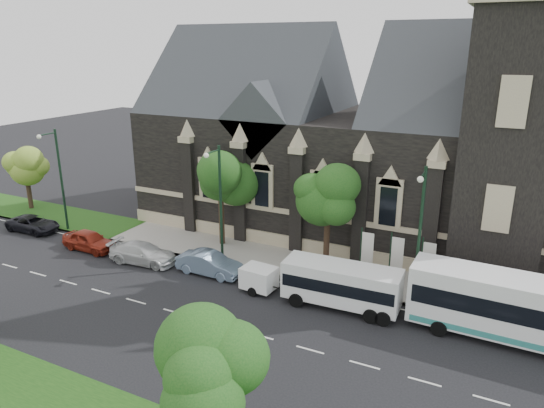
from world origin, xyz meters
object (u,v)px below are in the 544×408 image
Objects in this scene: street_lamp_mid at (219,200)px; car_far_black at (33,224)px; street_lamp_far at (59,175)px; tree_walk_left at (224,177)px; banner_flag_right at (426,262)px; car_far_white at (143,253)px; tree_park_east at (217,378)px; tour_coach at (533,312)px; banner_flag_left at (365,251)px; street_lamp_near at (419,231)px; sedan at (210,264)px; banner_flag_center at (394,256)px; tree_walk_far at (28,164)px; box_trailer at (259,278)px; shuttle_bus at (342,283)px; tree_walk_right at (332,190)px; car_far_red at (89,241)px.

car_far_black is at bearing -176.23° from street_lamp_mid.
street_lamp_mid is 16.00m from street_lamp_far.
tree_walk_left reaches higher than banner_flag_right.
car_far_white is at bearing -96.32° from car_far_black.
tour_coach is at bearing 55.48° from tree_park_east.
street_lamp_far is at bearing 179.29° from tour_coach.
street_lamp_near is at bearing -27.18° from banner_flag_left.
street_lamp_far is 1.85× the size of sedan.
tree_walk_far is at bearing 178.14° from banner_flag_center.
banner_flag_right is 10.84m from box_trailer.
sedan is 0.93× the size of car_far_white.
tree_park_east reaches higher than sedan.
street_lamp_near is at bearing 18.52° from box_trailer.
tree_walk_left is at bearing 173.11° from banner_flag_center.
sedan is at bearing -11.14° from tree_walk_far.
tree_walk_left reaches higher than car_far_white.
street_lamp_mid is 12.73m from banner_flag_center.
banner_flag_right reaches higher than shuttle_bus.
tree_walk_right reaches higher than car_far_black.
tour_coach reaches higher than sedan.
street_lamp_mid is at bearing 121.79° from tree_park_east.
tree_walk_left is 9.85m from box_trailer.
tree_walk_left reaches higher than sedan.
tree_walk_right reaches higher than banner_flag_right.
banner_flag_center is at bearing 33.16° from box_trailer.
car_far_white is at bearing -173.63° from street_lamp_near.
street_lamp_far is at bearing 68.15° from car_far_red.
tree_walk_far is 1.57× the size of banner_flag_left.
tree_walk_left is at bearing 19.70° from sedan.
banner_flag_left is (-3.71, 1.91, -2.73)m from street_lamp_near.
banner_flag_right is at bearing 3.60° from street_lamp_far.
car_far_red is at bearing -169.19° from banner_flag_left.
shuttle_bus is (9.97, -1.95, -3.50)m from street_lamp_mid.
tree_walk_right is 1.60× the size of sedan.
tree_walk_right is 8.10m from street_lamp_mid.
street_lamp_far is at bearing 71.94° from car_far_white.
street_lamp_far reaches higher than car_far_black.
tree_walk_right is at bearing 0.06° from tree_walk_left.
car_far_white is (-5.50, -2.18, -4.35)m from street_lamp_mid.
tour_coach is 2.65× the size of sedan.
banner_flag_center is 1.24× the size of box_trailer.
street_lamp_near reaches higher than banner_flag_right.
box_trailer is at bearing -156.61° from banner_flag_right.
tree_walk_far is at bearing 172.63° from street_lamp_mid.
tree_walk_left is at bearing 116.47° from street_lamp_mid.
tree_park_east is 1.35× the size of car_far_red.
tree_park_east is at bearing -96.57° from banner_flag_center.
street_lamp_far is (-30.00, 0.00, 0.00)m from street_lamp_near.
car_far_red reaches higher than car_far_white.
banner_flag_center is 1.00× the size of banner_flag_right.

